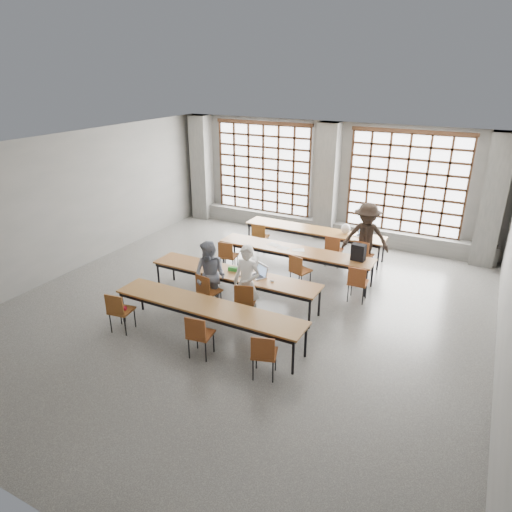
# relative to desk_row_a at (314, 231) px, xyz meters

# --- Properties ---
(floor) EXTENTS (11.00, 11.00, 0.00)m
(floor) POSITION_rel_desk_row_a_xyz_m (-0.18, -3.77, -0.66)
(floor) COLOR #494946
(floor) RESTS_ON ground
(ceiling) EXTENTS (11.00, 11.00, 0.00)m
(ceiling) POSITION_rel_desk_row_a_xyz_m (-0.18, -3.77, 2.84)
(ceiling) COLOR silver
(ceiling) RESTS_ON floor
(wall_back) EXTENTS (10.00, 0.00, 10.00)m
(wall_back) POSITION_rel_desk_row_a_xyz_m (-0.18, 1.73, 1.09)
(wall_back) COLOR #62625F
(wall_back) RESTS_ON floor
(wall_left) EXTENTS (0.00, 11.00, 11.00)m
(wall_left) POSITION_rel_desk_row_a_xyz_m (-5.18, -3.77, 1.09)
(wall_left) COLOR #62625F
(wall_left) RESTS_ON floor
(column_left) EXTENTS (0.60, 0.55, 3.50)m
(column_left) POSITION_rel_desk_row_a_xyz_m (-4.68, 1.45, 1.09)
(column_left) COLOR #585855
(column_left) RESTS_ON floor
(column_mid) EXTENTS (0.60, 0.55, 3.50)m
(column_mid) POSITION_rel_desk_row_a_xyz_m (-0.18, 1.45, 1.09)
(column_mid) COLOR #585855
(column_mid) RESTS_ON floor
(column_right) EXTENTS (0.60, 0.55, 3.50)m
(column_right) POSITION_rel_desk_row_a_xyz_m (4.32, 1.45, 1.09)
(column_right) COLOR #585855
(column_right) RESTS_ON floor
(window_left) EXTENTS (3.32, 0.12, 3.00)m
(window_left) POSITION_rel_desk_row_a_xyz_m (-2.43, 1.65, 1.24)
(window_left) COLOR white
(window_left) RESTS_ON wall_back
(window_right) EXTENTS (3.32, 0.12, 3.00)m
(window_right) POSITION_rel_desk_row_a_xyz_m (2.07, 1.65, 1.24)
(window_right) COLOR white
(window_right) RESTS_ON wall_back
(sill_ledge) EXTENTS (9.80, 0.35, 0.50)m
(sill_ledge) POSITION_rel_desk_row_a_xyz_m (-0.18, 1.53, -0.41)
(sill_ledge) COLOR #585855
(sill_ledge) RESTS_ON floor
(desk_row_a) EXTENTS (4.00, 0.70, 0.73)m
(desk_row_a) POSITION_rel_desk_row_a_xyz_m (0.00, 0.00, 0.00)
(desk_row_a) COLOR brown
(desk_row_a) RESTS_ON floor
(desk_row_b) EXTENTS (4.00, 0.70, 0.73)m
(desk_row_b) POSITION_rel_desk_row_a_xyz_m (0.12, -1.66, 0.00)
(desk_row_b) COLOR brown
(desk_row_b) RESTS_ON floor
(desk_row_c) EXTENTS (4.00, 0.70, 0.73)m
(desk_row_c) POSITION_rel_desk_row_a_xyz_m (-0.53, -3.57, 0.00)
(desk_row_c) COLOR brown
(desk_row_c) RESTS_ON floor
(desk_row_d) EXTENTS (4.00, 0.70, 0.73)m
(desk_row_d) POSITION_rel_desk_row_a_xyz_m (-0.23, -5.11, 0.00)
(desk_row_d) COLOR brown
(desk_row_d) RESTS_ON floor
(chair_back_left) EXTENTS (0.47, 0.47, 0.88)m
(chair_back_left) POSITION_rel_desk_row_a_xyz_m (-1.39, -0.63, -0.13)
(chair_back_left) COLOR brown
(chair_back_left) RESTS_ON floor
(chair_back_mid) EXTENTS (0.42, 0.43, 0.88)m
(chair_back_mid) POSITION_rel_desk_row_a_xyz_m (0.80, -0.63, -0.13)
(chair_back_mid) COLOR brown
(chair_back_mid) RESTS_ON floor
(chair_back_right) EXTENTS (0.48, 0.48, 0.88)m
(chair_back_right) POSITION_rel_desk_row_a_xyz_m (1.59, -0.63, -0.13)
(chair_back_right) COLOR brown
(chair_back_right) RESTS_ON floor
(chair_mid_left) EXTENTS (0.48, 0.48, 0.88)m
(chair_mid_left) POSITION_rel_desk_row_a_xyz_m (-1.47, -2.29, -0.13)
(chair_mid_left) COLOR maroon
(chair_mid_left) RESTS_ON floor
(chair_mid_centre) EXTENTS (0.52, 0.53, 0.88)m
(chair_mid_centre) POSITION_rel_desk_row_a_xyz_m (0.49, -2.28, -0.13)
(chair_mid_centre) COLOR brown
(chair_mid_centre) RESTS_ON floor
(chair_mid_right) EXTENTS (0.44, 0.45, 0.88)m
(chair_mid_right) POSITION_rel_desk_row_a_xyz_m (1.92, -2.29, -0.13)
(chair_mid_right) COLOR brown
(chair_mid_right) RESTS_ON floor
(chair_front_left) EXTENTS (0.49, 0.49, 0.88)m
(chair_front_left) POSITION_rel_desk_row_a_xyz_m (-0.84, -4.20, -0.13)
(chair_front_left) COLOR maroon
(chair_front_left) RESTS_ON floor
(chair_front_right) EXTENTS (0.52, 0.52, 0.88)m
(chair_front_right) POSITION_rel_desk_row_a_xyz_m (0.10, -4.20, -0.13)
(chair_front_right) COLOR brown
(chair_front_right) RESTS_ON floor
(chair_near_left) EXTENTS (0.48, 0.48, 0.88)m
(chair_near_left) POSITION_rel_desk_row_a_xyz_m (-1.91, -5.74, -0.13)
(chair_near_left) COLOR brown
(chair_near_left) RESTS_ON floor
(chair_near_mid) EXTENTS (0.47, 0.48, 0.88)m
(chair_near_mid) POSITION_rel_desk_row_a_xyz_m (-0.01, -5.74, -0.13)
(chair_near_mid) COLOR brown
(chair_near_mid) RESTS_ON floor
(chair_near_right) EXTENTS (0.53, 0.53, 0.88)m
(chair_near_right) POSITION_rel_desk_row_a_xyz_m (1.30, -5.74, -0.13)
(chair_near_right) COLOR brown
(chair_near_right) RESTS_ON floor
(student_male) EXTENTS (0.61, 0.40, 1.65)m
(student_male) POSITION_rel_desk_row_a_xyz_m (0.07, -4.07, 0.16)
(student_male) COLOR white
(student_male) RESTS_ON floor
(student_female) EXTENTS (0.77, 0.60, 1.57)m
(student_female) POSITION_rel_desk_row_a_xyz_m (-0.83, -4.07, 0.12)
(student_female) COLOR #172446
(student_female) RESTS_ON floor
(student_back) EXTENTS (1.30, 0.92, 1.82)m
(student_back) POSITION_rel_desk_row_a_xyz_m (1.60, -0.50, 0.25)
(student_back) COLOR black
(student_back) RESTS_ON floor
(laptop_front) EXTENTS (0.46, 0.43, 0.26)m
(laptop_front) POSITION_rel_desk_row_a_xyz_m (0.05, -3.47, 0.13)
(laptop_front) COLOR #ABABAF
(laptop_front) RESTS_ON desk_row_c
(laptop_back) EXTENTS (0.42, 0.38, 0.26)m
(laptop_back) POSITION_rel_desk_row_a_xyz_m (1.36, 0.11, 0.13)
(laptop_back) COLOR silver
(laptop_back) RESTS_ON desk_row_a
(mouse) EXTENTS (0.11, 0.09, 0.04)m
(mouse) POSITION_rel_desk_row_a_xyz_m (0.42, -3.59, 0.08)
(mouse) COLOR white
(mouse) RESTS_ON desk_row_c
(green_box) EXTENTS (0.26, 0.13, 0.09)m
(green_box) POSITION_rel_desk_row_a_xyz_m (-0.58, -3.49, 0.11)
(green_box) COLOR green
(green_box) RESTS_ON desk_row_c
(phone) EXTENTS (0.14, 0.09, 0.01)m
(phone) POSITION_rel_desk_row_a_xyz_m (-0.35, -3.67, 0.07)
(phone) COLOR black
(phone) RESTS_ON desk_row_c
(paper_sheet_a) EXTENTS (0.34, 0.28, 0.00)m
(paper_sheet_a) POSITION_rel_desk_row_a_xyz_m (-0.48, -1.61, 0.07)
(paper_sheet_a) COLOR silver
(paper_sheet_a) RESTS_ON desk_row_b
(paper_sheet_b) EXTENTS (0.31, 0.24, 0.00)m
(paper_sheet_b) POSITION_rel_desk_row_a_xyz_m (-0.18, -1.71, 0.07)
(paper_sheet_b) COLOR silver
(paper_sheet_b) RESTS_ON desk_row_b
(paper_sheet_c) EXTENTS (0.36, 0.32, 0.00)m
(paper_sheet_c) POSITION_rel_desk_row_a_xyz_m (0.22, -1.66, 0.07)
(paper_sheet_c) COLOR white
(paper_sheet_c) RESTS_ON desk_row_b
(backpack) EXTENTS (0.34, 0.23, 0.40)m
(backpack) POSITION_rel_desk_row_a_xyz_m (1.72, -1.61, 0.27)
(backpack) COLOR black
(backpack) RESTS_ON desk_row_b
(plastic_bag) EXTENTS (0.28, 0.23, 0.29)m
(plastic_bag) POSITION_rel_desk_row_a_xyz_m (0.90, 0.05, 0.21)
(plastic_bag) COLOR white
(plastic_bag) RESTS_ON desk_row_a
(red_pouch) EXTENTS (0.22, 0.15, 0.06)m
(red_pouch) POSITION_rel_desk_row_a_xyz_m (-1.93, -5.66, -0.16)
(red_pouch) COLOR #A9142D
(red_pouch) RESTS_ON chair_near_left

